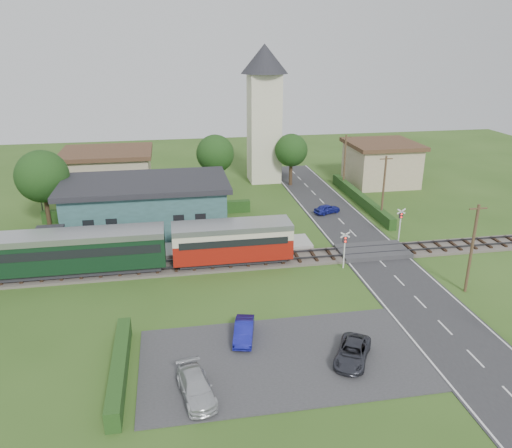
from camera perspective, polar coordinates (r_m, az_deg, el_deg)
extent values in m
plane|color=#2D4C19|center=(41.61, 1.37, -5.46)|extent=(120.00, 120.00, 0.00)
cube|color=#4C443D|center=(43.35, 0.85, -4.20)|extent=(76.00, 3.20, 0.20)
cube|color=#3F3F47|center=(42.57, 1.04, -4.21)|extent=(76.00, 0.08, 0.15)
cube|color=#3F3F47|center=(43.86, 0.68, -3.44)|extent=(76.00, 0.08, 0.15)
cube|color=#28282B|center=(44.49, 14.14, -4.29)|extent=(6.00, 70.00, 0.05)
cube|color=#333335|center=(31.21, 3.02, -15.12)|extent=(17.00, 9.00, 0.08)
cube|color=#333335|center=(46.08, 13.18, -3.05)|extent=(6.20, 3.40, 0.45)
cube|color=gray|center=(45.64, -12.37, -3.22)|extent=(30.00, 3.00, 0.45)
cube|color=beige|center=(46.25, -22.44, -2.12)|extent=(2.00, 2.00, 2.40)
cube|color=#232328|center=(45.81, -22.65, -0.65)|extent=(2.30, 2.30, 0.15)
cube|color=#315250|center=(50.29, -12.36, 1.68)|extent=(15.00, 8.00, 4.80)
cube|color=#232328|center=(49.52, -12.59, 4.58)|extent=(16.00, 9.00, 0.50)
cube|color=#232328|center=(47.03, -12.38, -1.34)|extent=(1.20, 0.12, 2.20)
cube|color=black|center=(47.11, -18.57, -0.23)|extent=(1.00, 0.12, 1.20)
cube|color=black|center=(46.83, -16.16, -0.08)|extent=(1.00, 0.12, 1.20)
cube|color=black|center=(46.51, -8.82, 0.37)|extent=(1.00, 0.12, 1.20)
cube|color=black|center=(46.57, -6.36, 0.51)|extent=(1.00, 0.12, 1.20)
cube|color=#232328|center=(42.76, -2.71, -3.86)|extent=(9.00, 2.20, 0.50)
cube|color=maroon|center=(42.36, -2.73, -2.63)|extent=(10.00, 2.80, 1.80)
cube|color=beige|center=(41.88, -2.76, -1.06)|extent=(10.00, 2.82, 0.90)
cube|color=black|center=(42.01, -2.75, -1.50)|extent=(9.00, 2.88, 0.60)
cube|color=#97999D|center=(41.65, -2.77, -0.22)|extent=(10.00, 2.90, 0.45)
cube|color=#232328|center=(43.41, -20.87, -4.89)|extent=(15.20, 2.20, 0.50)
cube|color=black|center=(42.82, -21.12, -3.08)|extent=(16.00, 2.80, 2.60)
cube|color=black|center=(42.67, -21.19, -2.58)|extent=(15.40, 2.86, 0.70)
cube|color=#97999D|center=(42.32, -21.36, -1.33)|extent=(16.00, 2.90, 0.50)
cube|color=beige|center=(66.81, 0.93, 10.82)|extent=(4.00, 4.00, 14.00)
cone|color=#232328|center=(65.91, 0.98, 18.38)|extent=(6.00, 6.00, 3.60)
cube|color=tan|center=(64.09, -16.49, 5.45)|extent=(10.00, 8.00, 5.00)
cube|color=#472D1E|center=(63.48, -16.74, 7.84)|extent=(10.80, 8.80, 0.50)
cube|color=tan|center=(68.42, 14.08, 6.59)|extent=(8.00, 8.00, 5.00)
cube|color=#472D1E|center=(67.85, 14.28, 8.84)|extent=(8.80, 8.80, 0.50)
cube|color=#193814|center=(30.51, -15.33, -15.57)|extent=(0.80, 9.00, 1.20)
cube|color=#193814|center=(59.61, 11.83, 2.86)|extent=(0.80, 18.00, 1.20)
cube|color=#193814|center=(55.11, -12.09, 1.44)|extent=(22.00, 0.80, 1.30)
cylinder|color=#332316|center=(54.65, -22.76, 1.66)|extent=(0.44, 0.44, 4.12)
sphere|color=#143311|center=(53.76, -23.24, 5.03)|extent=(5.20, 5.20, 5.20)
cylinder|color=#332316|center=(62.10, -4.60, 5.21)|extent=(0.44, 0.44, 3.85)
sphere|color=#143311|center=(61.36, -4.68, 8.02)|extent=(4.60, 4.60, 4.60)
cylinder|color=#332316|center=(65.67, 3.99, 5.95)|extent=(0.44, 0.44, 3.58)
sphere|color=#143311|center=(65.01, 4.05, 8.42)|extent=(4.20, 4.20, 4.20)
cylinder|color=#473321|center=(40.32, 23.43, -2.68)|extent=(0.22, 0.22, 7.00)
cube|color=#473321|center=(39.27, 24.08, 1.62)|extent=(1.40, 0.10, 0.10)
cylinder|color=#473321|center=(53.51, 14.36, 3.88)|extent=(0.22, 0.22, 7.00)
cube|color=#473321|center=(52.72, 14.67, 7.21)|extent=(1.40, 0.10, 0.10)
cylinder|color=#473321|center=(64.25, 10.08, 6.93)|extent=(0.22, 0.22, 7.00)
cube|color=#473321|center=(63.59, 10.26, 9.73)|extent=(1.40, 0.10, 0.10)
cylinder|color=silver|center=(42.27, 10.05, -3.12)|extent=(0.12, 0.12, 3.00)
cube|color=#232328|center=(41.85, 10.14, -1.74)|extent=(0.35, 0.18, 0.55)
sphere|color=#FF190C|center=(41.69, 10.20, -1.61)|extent=(0.14, 0.14, 0.14)
sphere|color=#FF190C|center=(41.80, 10.18, -1.99)|extent=(0.14, 0.14, 0.14)
cube|color=silver|center=(41.70, 10.17, -1.23)|extent=(0.84, 0.05, 0.55)
cube|color=silver|center=(41.70, 10.17, -1.23)|extent=(0.84, 0.05, 0.55)
cylinder|color=silver|center=(49.08, 16.11, -0.25)|extent=(0.12, 0.12, 3.00)
cube|color=#232328|center=(48.72, 16.24, 0.96)|extent=(0.35, 0.18, 0.55)
sphere|color=#FF190C|center=(48.57, 16.32, 1.08)|extent=(0.14, 0.14, 0.14)
sphere|color=#FF190C|center=(48.67, 16.28, 0.75)|extent=(0.14, 0.14, 0.14)
cube|color=silver|center=(48.59, 16.29, 1.40)|extent=(0.84, 0.05, 0.55)
cube|color=silver|center=(48.59, 16.29, 1.40)|extent=(0.84, 0.05, 0.55)
cylinder|color=#3F3F47|center=(60.59, -23.53, 3.73)|extent=(0.14, 0.14, 5.00)
sphere|color=orange|center=(59.99, -23.87, 6.01)|extent=(0.30, 0.30, 0.30)
cylinder|color=#3F3F47|center=(69.65, 10.06, 7.13)|extent=(0.14, 0.14, 5.00)
sphere|color=orange|center=(69.13, 10.19, 9.15)|extent=(0.30, 0.30, 0.30)
imported|color=navy|center=(55.47, 8.13, 1.72)|extent=(3.25, 2.21, 1.03)
imported|color=navy|center=(32.60, -1.39, -12.11)|extent=(1.89, 3.56, 1.11)
imported|color=#B8BABE|center=(28.28, -6.88, -18.02)|extent=(2.29, 4.17, 1.15)
imported|color=#2C2D35|center=(31.22, 10.96, -14.22)|extent=(3.46, 4.22, 1.07)
imported|color=gray|center=(45.70, -4.43, -1.39)|extent=(0.63, 0.48, 1.56)
imported|color=gray|center=(45.49, -21.69, -2.80)|extent=(0.82, 0.97, 1.79)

